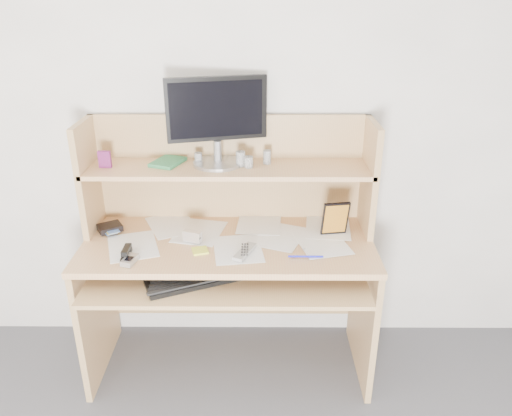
{
  "coord_description": "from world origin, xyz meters",
  "views": [
    {
      "loc": [
        0.15,
        -0.65,
        1.87
      ],
      "look_at": [
        0.13,
        1.43,
        0.95
      ],
      "focal_mm": 35.0,
      "sensor_mm": 36.0,
      "label": 1
    }
  ],
  "objects_px": {
    "desk": "(229,244)",
    "keyboard": "(194,279)",
    "tv_remote": "(245,252)",
    "game_case": "(335,218)",
    "monitor": "(217,118)"
  },
  "relations": [
    {
      "from": "desk",
      "to": "keyboard",
      "type": "relative_size",
      "value": 3.04
    },
    {
      "from": "desk",
      "to": "keyboard",
      "type": "height_order",
      "value": "desk"
    },
    {
      "from": "desk",
      "to": "monitor",
      "type": "height_order",
      "value": "monitor"
    },
    {
      "from": "keyboard",
      "to": "monitor",
      "type": "xyz_separation_m",
      "value": [
        0.09,
        0.4,
        0.64
      ]
    },
    {
      "from": "desk",
      "to": "keyboard",
      "type": "distance_m",
      "value": 0.32
    },
    {
      "from": "desk",
      "to": "game_case",
      "type": "relative_size",
      "value": 7.77
    },
    {
      "from": "desk",
      "to": "tv_remote",
      "type": "height_order",
      "value": "desk"
    },
    {
      "from": "keyboard",
      "to": "monitor",
      "type": "bearing_deg",
      "value": 53.98
    },
    {
      "from": "monitor",
      "to": "game_case",
      "type": "bearing_deg",
      "value": -28.49
    },
    {
      "from": "keyboard",
      "to": "game_case",
      "type": "xyz_separation_m",
      "value": [
        0.66,
        0.26,
        0.18
      ]
    },
    {
      "from": "desk",
      "to": "tv_remote",
      "type": "distance_m",
      "value": 0.23
    },
    {
      "from": "monitor",
      "to": "keyboard",
      "type": "bearing_deg",
      "value": -117.34
    },
    {
      "from": "keyboard",
      "to": "monitor",
      "type": "height_order",
      "value": "monitor"
    },
    {
      "from": "tv_remote",
      "to": "game_case",
      "type": "height_order",
      "value": "game_case"
    },
    {
      "from": "tv_remote",
      "to": "game_case",
      "type": "xyz_separation_m",
      "value": [
        0.44,
        0.19,
        0.08
      ]
    }
  ]
}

